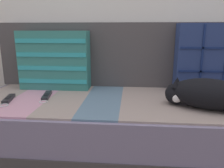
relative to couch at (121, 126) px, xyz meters
The scene contains 8 objects.
ground_plane 0.24m from the couch, 90.00° to the right, with size 14.00×14.00×0.00m, color #7A6651.
couch is the anchor object (origin of this frame).
sofa_backrest 0.53m from the couch, 90.00° to the left, with size 1.79×0.14×0.45m.
throw_pillow_quilted 0.71m from the couch, 17.59° to the left, with size 0.43×0.14×0.44m.
throw_pillow_striped 0.63m from the couch, 159.43° to the left, with size 0.47×0.14×0.39m.
sleeping_cat 0.53m from the couch, 19.12° to the right, with size 0.44×0.30×0.16m.
game_remote_near 0.50m from the couch, behind, with size 0.08×0.21×0.02m.
game_remote_far 0.69m from the couch, 169.21° to the right, with size 0.09×0.20×0.02m.
Camera 1 is at (0.05, -1.11, 0.77)m, focal length 35.00 mm.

